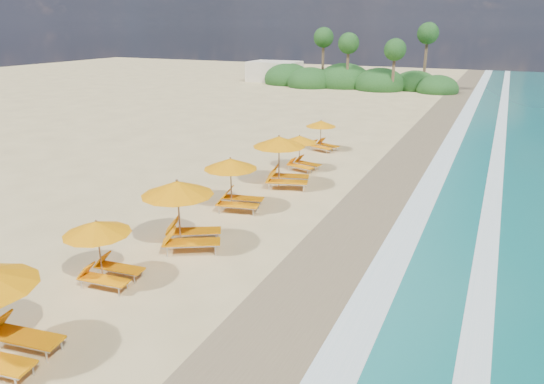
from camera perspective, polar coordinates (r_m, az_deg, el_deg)
ground at (r=21.04m, az=0.00°, el=-3.09°), size 160.00×160.00×0.00m
wet_sand at (r=19.81m, az=10.58°, el=-4.86°), size 4.00×160.00×0.01m
surf_foam at (r=19.41m, az=18.34°, el=-6.01°), size 4.00×160.00×0.01m
station_1 at (r=16.44m, az=-19.00°, el=-6.18°), size 2.48×2.33×2.15m
station_2 at (r=18.14m, az=-10.16°, el=-2.03°), size 3.57×3.57×2.67m
station_3 at (r=21.72m, az=-4.33°, el=1.36°), size 2.95×2.83×2.41m
station_4 at (r=24.73m, az=1.30°, el=3.98°), size 3.39×3.31×2.69m
station_5 at (r=27.81m, az=3.46°, el=4.85°), size 2.47×2.38×2.02m
station_6 at (r=32.34m, az=5.90°, el=6.79°), size 2.57×2.52×2.01m
treeline at (r=66.10m, az=9.13°, el=12.76°), size 25.80×8.80×9.74m
beach_building at (r=72.59m, az=0.28°, el=13.85°), size 7.00×5.00×2.80m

